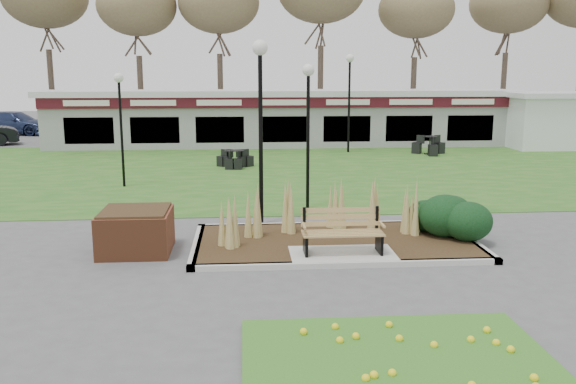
{
  "coord_description": "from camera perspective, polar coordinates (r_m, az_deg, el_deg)",
  "views": [
    {
      "loc": [
        -2.04,
        -12.01,
        3.89
      ],
      "look_at": [
        -1.01,
        2.0,
        1.08
      ],
      "focal_mm": 38.0,
      "sensor_mm": 36.0,
      "label": 1
    }
  ],
  "objects": [
    {
      "name": "ground",
      "position": [
        12.79,
        5.21,
        -6.46
      ],
      "size": [
        100.0,
        100.0,
        0.0
      ],
      "primitive_type": "plane",
      "color": "#515154",
      "rests_on": "ground"
    },
    {
      "name": "lawn",
      "position": [
        24.41,
        0.64,
        2.14
      ],
      "size": [
        34.0,
        16.0,
        0.02
      ],
      "primitive_type": "cube",
      "color": "#215A1C",
      "rests_on": "ground"
    },
    {
      "name": "flower_bed",
      "position": [
        8.58,
        10.38,
        -15.31
      ],
      "size": [
        4.2,
        3.0,
        0.16
      ],
      "color": "#357020",
      "rests_on": "ground"
    },
    {
      "name": "planting_bed",
      "position": [
        14.21,
        9.43,
        -3.22
      ],
      "size": [
        6.75,
        3.4,
        1.27
      ],
      "color": "#332114",
      "rests_on": "ground"
    },
    {
      "name": "park_bench",
      "position": [
        12.86,
        5.08,
        -3.63
      ],
      "size": [
        1.7,
        0.66,
        0.93
      ],
      "color": "olive",
      "rests_on": "ground"
    },
    {
      "name": "brick_planter",
      "position": [
        13.66,
        -14.04,
        -3.53
      ],
      "size": [
        1.5,
        1.5,
        0.95
      ],
      "color": "brown",
      "rests_on": "ground"
    },
    {
      "name": "food_pavilion",
      "position": [
        32.13,
        -0.56,
        6.97
      ],
      "size": [
        24.6,
        3.4,
        2.9
      ],
      "color": "gray",
      "rests_on": "ground"
    },
    {
      "name": "service_hut",
      "position": [
        33.89,
        23.24,
        6.25
      ],
      "size": [
        4.4,
        3.4,
        2.83
      ],
      "color": "white",
      "rests_on": "ground"
    },
    {
      "name": "lamp_post_mid_left",
      "position": [
        17.14,
        1.9,
        8.21
      ],
      "size": [
        0.34,
        0.34,
        4.08
      ],
      "color": "black",
      "rests_on": "ground"
    },
    {
      "name": "lamp_post_mid_right",
      "position": [
        15.29,
        -2.61,
        9.36
      ],
      "size": [
        0.38,
        0.38,
        4.63
      ],
      "color": "black",
      "rests_on": "ground"
    },
    {
      "name": "lamp_post_far_right",
      "position": [
        29.46,
        5.77,
        10.27
      ],
      "size": [
        0.39,
        0.39,
        4.66
      ],
      "color": "black",
      "rests_on": "ground"
    },
    {
      "name": "lamp_post_far_left",
      "position": [
        21.16,
        -15.45,
        7.89
      ],
      "size": [
        0.32,
        0.32,
        3.82
      ],
      "color": "black",
      "rests_on": "ground"
    },
    {
      "name": "bistro_set_b",
      "position": [
        24.91,
        -4.72,
        2.85
      ],
      "size": [
        1.32,
        1.15,
        0.7
      ],
      "color": "black",
      "rests_on": "ground"
    },
    {
      "name": "bistro_set_c",
      "position": [
        24.95,
        -5.32,
        2.85
      ],
      "size": [
        1.29,
        1.21,
        0.69
      ],
      "color": "black",
      "rests_on": "ground"
    },
    {
      "name": "bistro_set_d",
      "position": [
        29.51,
        13.11,
        4.01
      ],
      "size": [
        1.61,
        1.44,
        0.86
      ],
      "color": "black",
      "rests_on": "ground"
    },
    {
      "name": "car_blue",
      "position": [
        41.61,
        -24.16,
        5.9
      ],
      "size": [
        5.16,
        3.12,
        1.4
      ],
      "primitive_type": "imported",
      "rotation": [
        0.0,
        0.0,
        1.32
      ],
      "color": "navy",
      "rests_on": "ground"
    }
  ]
}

